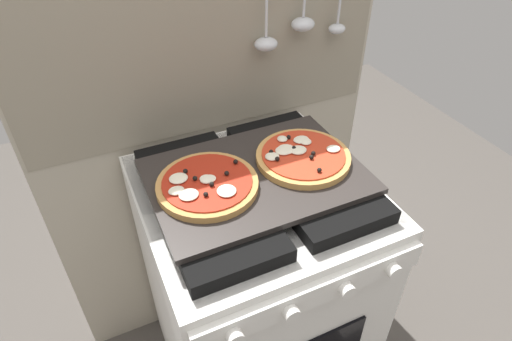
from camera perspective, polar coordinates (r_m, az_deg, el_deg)
The scene contains 5 objects.
kitchen_backsplash at distance 1.43m, azimuth -5.56°, elevation 3.22°, with size 1.10×0.09×1.55m.
stove at distance 1.44m, azimuth 0.03°, elevation -15.04°, with size 0.60×0.64×0.90m.
baking_tray at distance 1.11m, azimuth 0.00°, elevation -0.73°, with size 0.54×0.38×0.02m, color #2D2826.
pizza_left at distance 1.06m, azimuth -6.58°, elevation -1.69°, with size 0.25×0.25×0.03m.
pizza_right at distance 1.15m, azimuth 6.08°, elevation 1.97°, with size 0.25×0.25×0.03m.
Camera 1 is at (-0.36, -0.78, 1.61)m, focal length 30.37 mm.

